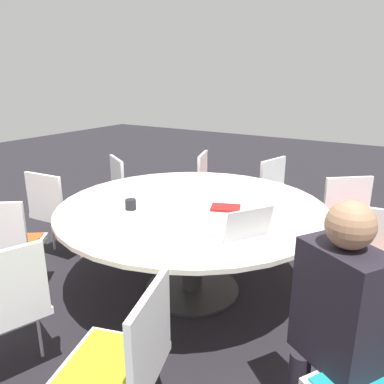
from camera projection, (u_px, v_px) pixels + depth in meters
The scene contains 15 objects.
ground_plane at pixel (192, 289), 3.05m from camera, with size 16.00×16.00×0.00m, color black.
conference_table at pixel (192, 218), 2.87m from camera, with size 2.02×2.02×0.73m.
chair_2 at pixel (353, 221), 3.15m from camera, with size 0.60×0.61×0.85m.
chair_3 at pixel (282, 193), 3.87m from camera, with size 0.52×0.51×0.85m.
chair_4 at pixel (214, 184), 4.20m from camera, with size 0.55×0.54×0.85m.
chair_5 at pixel (130, 188), 4.05m from camera, with size 0.59×0.59×0.85m.
chair_6 at pixel (57, 207), 3.46m from camera, with size 0.45×0.47×0.85m.
chair_7 at pixel (5, 241), 2.75m from camera, with size 0.60×0.60×0.85m.
chair_8 at pixel (2, 302), 2.01m from camera, with size 0.55×0.54×0.85m.
chair_9 at pixel (124, 358), 1.61m from camera, with size 0.54×0.53×0.85m.
person_0 at pixel (336, 312), 1.60m from camera, with size 0.38×0.42×1.20m.
laptop at pixel (243, 230), 2.22m from camera, with size 0.38×0.35×0.21m.
spiral_notebook at pixel (226, 208), 2.73m from camera, with size 0.22×0.25×0.02m.
coffee_cup at pixel (131, 204), 2.72m from camera, with size 0.08×0.08×0.08m.
handbag at pixel (312, 233), 3.80m from camera, with size 0.36×0.16×0.28m.
Camera 1 is at (2.27, 1.42, 1.66)m, focal length 35.00 mm.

